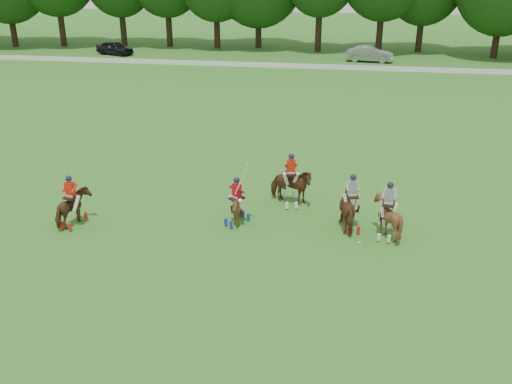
# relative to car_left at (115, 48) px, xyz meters

# --- Properties ---
(ground) EXTENTS (180.00, 180.00, 0.00)m
(ground) POSITION_rel_car_left_xyz_m (21.67, -42.50, -0.72)
(ground) COLOR #2C621C
(ground) RESTS_ON ground
(boundary_rail) EXTENTS (120.00, 0.10, 0.44)m
(boundary_rail) POSITION_rel_car_left_xyz_m (21.67, -4.50, -0.50)
(boundary_rail) COLOR white
(boundary_rail) RESTS_ON ground
(car_left) EXTENTS (4.57, 2.99, 1.44)m
(car_left) POSITION_rel_car_left_xyz_m (0.00, 0.00, 0.00)
(car_left) COLOR black
(car_left) RESTS_ON ground
(car_mid) EXTENTS (4.81, 2.08, 1.54)m
(car_mid) POSITION_rel_car_left_xyz_m (27.19, 0.00, 0.05)
(car_mid) COLOR gray
(car_mid) RESTS_ON ground
(polo_red_a) EXTENTS (1.15, 1.91, 2.22)m
(polo_red_a) POSITION_rel_car_left_xyz_m (13.99, -39.73, 0.07)
(polo_red_a) COLOR #492113
(polo_red_a) RESTS_ON ground
(polo_red_b) EXTENTS (1.96, 1.77, 2.41)m
(polo_red_b) POSITION_rel_car_left_xyz_m (22.71, -36.20, 0.15)
(polo_red_b) COLOR #492113
(polo_red_b) RESTS_ON ground
(polo_red_c) EXTENTS (1.62, 1.65, 2.64)m
(polo_red_c) POSITION_rel_car_left_xyz_m (20.70, -38.56, 0.01)
(polo_red_c) COLOR #492113
(polo_red_c) RESTS_ON ground
(polo_stripe_a) EXTENTS (1.35, 2.15, 2.38)m
(polo_stripe_a) POSITION_rel_car_left_xyz_m (25.39, -38.21, 0.15)
(polo_stripe_a) COLOR #492113
(polo_stripe_a) RESTS_ON ground
(polo_stripe_b) EXTENTS (1.57, 1.70, 2.35)m
(polo_stripe_b) POSITION_rel_car_left_xyz_m (26.82, -38.73, 0.13)
(polo_stripe_b) COLOR #492113
(polo_stripe_b) RESTS_ON ground
(polo_ball) EXTENTS (0.09, 0.09, 0.09)m
(polo_ball) POSITION_rel_car_left_xyz_m (25.79, -39.52, -0.68)
(polo_ball) COLOR white
(polo_ball) RESTS_ON ground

